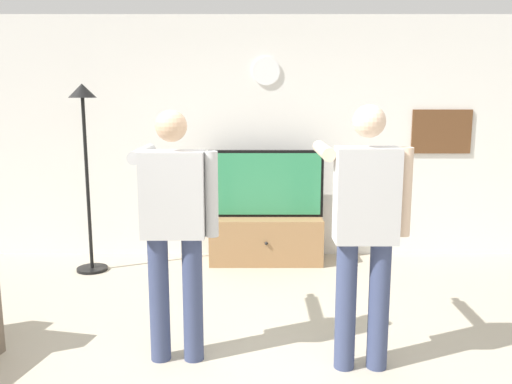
% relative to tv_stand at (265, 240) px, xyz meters
% --- Properties ---
extents(back_wall, '(6.40, 0.10, 2.70)m').
position_rel_tv_stand_xyz_m(back_wall, '(-0.14, 0.35, 1.10)').
color(back_wall, silver).
rests_on(back_wall, ground_plane).
extents(tv_stand, '(1.24, 0.48, 0.51)m').
position_rel_tv_stand_xyz_m(tv_stand, '(0.00, 0.00, 0.00)').
color(tv_stand, '#997047').
rests_on(tv_stand, ground_plane).
extents(television, '(1.26, 0.07, 0.74)m').
position_rel_tv_stand_xyz_m(television, '(0.00, 0.05, 0.62)').
color(television, black).
rests_on(television, tv_stand).
extents(wall_clock, '(0.31, 0.03, 0.31)m').
position_rel_tv_stand_xyz_m(wall_clock, '(-0.00, 0.29, 1.84)').
color(wall_clock, white).
extents(framed_picture, '(0.67, 0.04, 0.49)m').
position_rel_tv_stand_xyz_m(framed_picture, '(1.98, 0.30, 1.18)').
color(framed_picture, brown).
extents(floor_lamp, '(0.32, 0.32, 1.95)m').
position_rel_tv_stand_xyz_m(floor_lamp, '(-1.85, -0.29, 1.14)').
color(floor_lamp, black).
rests_on(floor_lamp, ground_plane).
extents(person_standing_nearer_lamp, '(0.60, 0.78, 1.75)m').
position_rel_tv_stand_xyz_m(person_standing_nearer_lamp, '(-0.67, -2.22, 0.74)').
color(person_standing_nearer_lamp, '#384266').
rests_on(person_standing_nearer_lamp, ground_plane).
extents(person_standing_nearer_couch, '(0.59, 0.78, 1.78)m').
position_rel_tv_stand_xyz_m(person_standing_nearer_couch, '(0.61, -2.34, 0.76)').
color(person_standing_nearer_couch, '#384266').
rests_on(person_standing_nearer_couch, ground_plane).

